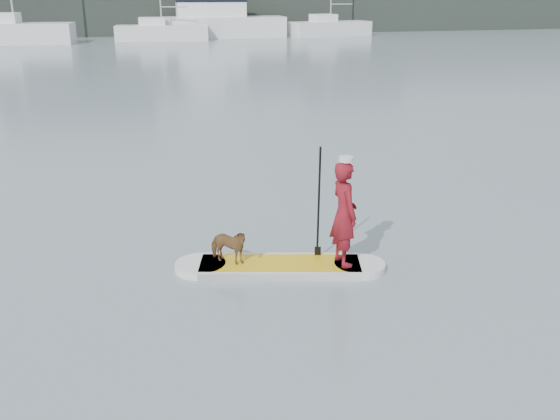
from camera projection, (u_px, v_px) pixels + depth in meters
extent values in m
plane|color=slate|center=(467.00, 222.00, 11.77)|extent=(140.00, 140.00, 0.00)
cube|color=gold|center=(280.00, 266.00, 9.77)|extent=(2.62, 1.39, 0.12)
cylinder|color=silver|center=(200.00, 266.00, 9.78)|extent=(0.80, 0.80, 0.12)
cylinder|color=silver|center=(360.00, 266.00, 9.77)|extent=(0.80, 0.80, 0.12)
cube|color=silver|center=(280.00, 257.00, 10.12)|extent=(2.44, 0.68, 0.12)
cube|color=silver|center=(280.00, 277.00, 9.42)|extent=(2.44, 0.68, 0.12)
imported|color=maroon|center=(344.00, 214.00, 9.47)|extent=(0.45, 0.63, 1.64)
cylinder|color=silver|center=(346.00, 159.00, 9.18)|extent=(0.22, 0.22, 0.07)
imported|color=brown|center=(228.00, 246.00, 9.66)|extent=(0.72, 0.67, 0.57)
cylinder|color=black|center=(319.00, 203.00, 9.75)|extent=(0.11, 0.30, 1.89)
cube|color=black|center=(318.00, 256.00, 10.05)|extent=(0.10, 0.04, 0.32)
cube|color=silver|center=(16.00, 34.00, 48.72)|extent=(8.98, 3.91, 1.56)
cube|color=white|center=(2.00, 18.00, 48.22)|extent=(2.66, 2.30, 0.78)
cube|color=silver|center=(162.00, 33.00, 51.48)|extent=(7.72, 3.15, 1.25)
cube|color=white|center=(152.00, 21.00, 51.07)|extent=(2.27, 1.85, 0.63)
cylinder|color=#B7B7BC|center=(174.00, 7.00, 50.92)|extent=(2.14, 0.33, 0.09)
cube|color=silver|center=(330.00, 29.00, 56.23)|extent=(7.71, 3.79, 1.29)
cube|color=white|center=(323.00, 18.00, 55.61)|extent=(2.35, 2.05, 0.65)
cylinder|color=#B7B7BC|center=(342.00, 4.00, 55.96)|extent=(2.19, 0.52, 0.09)
cube|color=silver|center=(224.00, 27.00, 54.93)|extent=(10.84, 3.72, 1.76)
cube|color=white|center=(211.00, 4.00, 54.07)|extent=(6.00, 2.88, 2.15)
cube|color=black|center=(180.00, 1.00, 59.14)|extent=(90.00, 6.00, 6.00)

